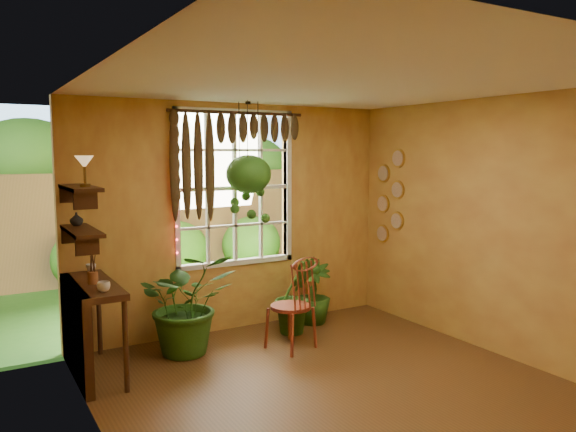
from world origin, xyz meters
name	(u,v)px	position (x,y,z in m)	size (l,w,h in m)	color
floor	(346,396)	(0.00, 0.00, 0.00)	(4.50, 4.50, 0.00)	brown
ceiling	(350,82)	(0.00, 0.00, 2.70)	(4.50, 4.50, 0.00)	white
wall_back	(236,217)	(0.00, 2.25, 1.35)	(4.00, 4.00, 0.00)	gold
wall_left	(107,268)	(-2.00, 0.00, 1.35)	(4.50, 4.50, 0.00)	gold
wall_right	(505,228)	(2.00, 0.00, 1.35)	(4.50, 4.50, 0.00)	gold
window	(235,188)	(0.00, 2.28, 1.70)	(1.52, 0.10, 1.86)	white
valance_vine	(232,139)	(-0.08, 2.16, 2.28)	(1.70, 0.12, 1.10)	#3C1C10
string_lights	(176,186)	(-0.76, 2.19, 1.75)	(0.03, 0.03, 1.54)	#FF2633
wall_plates	(390,197)	(1.98, 1.79, 1.55)	(0.04, 0.32, 1.10)	beige
counter_ledge	(82,320)	(-1.91, 1.60, 0.55)	(0.40, 1.20, 0.90)	#3C1C10
shelf_lower	(82,231)	(-1.88, 1.60, 1.40)	(0.25, 0.90, 0.04)	#3C1C10
shelf_upper	(80,188)	(-1.88, 1.60, 1.80)	(0.25, 0.90, 0.04)	#3C1C10
backyard	(146,196)	(0.24, 6.87, 1.28)	(14.00, 10.00, 12.00)	#245C1A
windsor_chair	(293,318)	(0.21, 1.26, 0.34)	(0.55, 0.57, 1.18)	brown
potted_plant_left	(187,302)	(-0.82, 1.71, 0.55)	(0.99, 0.86, 1.10)	#1E4612
potted_plant_mid	(296,295)	(0.51, 1.71, 0.46)	(0.51, 0.41, 0.92)	#1E4612
potted_plant_right	(313,292)	(0.90, 1.94, 0.39)	(0.44, 0.44, 0.78)	#1E4612
hanging_basket	(249,177)	(0.04, 1.98, 1.84)	(0.52, 0.52, 1.40)	black
cup_a	(104,287)	(-1.78, 1.20, 0.95)	(0.11, 0.11, 0.09)	silver
cup_b	(91,269)	(-1.72, 2.05, 0.95)	(0.10, 0.10, 0.09)	beige
brush_jar	(93,270)	(-1.80, 1.56, 1.04)	(0.09, 0.09, 0.35)	brown
shelf_vase	(76,219)	(-1.87, 1.88, 1.48)	(0.12, 0.12, 0.13)	#B2AD99
tiffany_lamp	(84,164)	(-1.86, 1.42, 2.02)	(0.17, 0.17, 0.28)	brown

